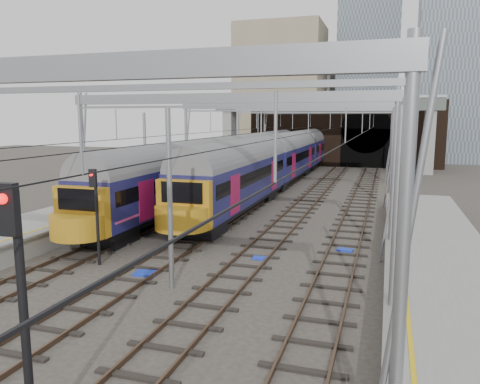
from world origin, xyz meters
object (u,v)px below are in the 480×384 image
(signal_near_left, at_px, (96,204))
(signal_near_centre, at_px, (19,289))
(train_second, at_px, (262,153))
(train_main, at_px, (303,151))

(signal_near_left, xyz_separation_m, signal_near_centre, (5.68, -10.70, 0.56))
(signal_near_centre, bearing_deg, train_second, 93.66)
(train_second, xyz_separation_m, signal_near_centre, (7.24, -45.66, 0.81))
(signal_near_left, height_order, signal_near_centre, signal_near_centre)
(train_main, bearing_deg, signal_near_centre, -86.29)
(train_second, height_order, signal_near_left, train_second)
(signal_near_left, distance_m, signal_near_centre, 12.13)
(signal_near_left, bearing_deg, train_second, 82.25)
(signal_near_left, relative_size, signal_near_centre, 0.81)
(train_second, bearing_deg, signal_near_left, -87.45)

